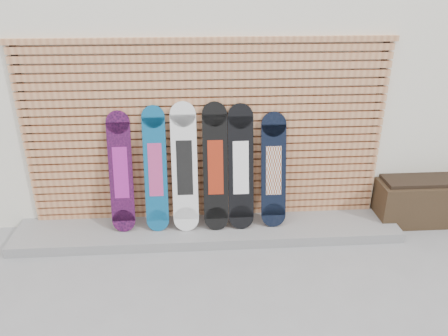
{
  "coord_description": "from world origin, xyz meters",
  "views": [
    {
      "loc": [
        -0.26,
        -3.86,
        2.93
      ],
      "look_at": [
        0.04,
        0.75,
        0.85
      ],
      "focal_mm": 35.0,
      "sensor_mm": 36.0,
      "label": 1
    }
  ],
  "objects_px": {
    "snowboard_2": "(185,168)",
    "snowboard_5": "(274,170)",
    "snowboard_1": "(156,170)",
    "snowboard_3": "(215,167)",
    "planter_box": "(427,199)",
    "snowboard_4": "(241,168)",
    "snowboard_0": "(121,173)"
  },
  "relations": [
    {
      "from": "snowboard_0",
      "to": "snowboard_2",
      "type": "relative_size",
      "value": 0.94
    },
    {
      "from": "planter_box",
      "to": "snowboard_3",
      "type": "bearing_deg",
      "value": -177.84
    },
    {
      "from": "snowboard_2",
      "to": "snowboard_5",
      "type": "xyz_separation_m",
      "value": [
        1.04,
        0.01,
        -0.07
      ]
    },
    {
      "from": "snowboard_2",
      "to": "planter_box",
      "type": "bearing_deg",
      "value": 1.86
    },
    {
      "from": "snowboard_1",
      "to": "snowboard_3",
      "type": "xyz_separation_m",
      "value": [
        0.69,
        -0.01,
        0.01
      ]
    },
    {
      "from": "planter_box",
      "to": "snowboard_4",
      "type": "xyz_separation_m",
      "value": [
        -2.4,
        -0.1,
        0.55
      ]
    },
    {
      "from": "snowboard_1",
      "to": "snowboard_4",
      "type": "bearing_deg",
      "value": -0.62
    },
    {
      "from": "snowboard_2",
      "to": "snowboard_3",
      "type": "height_order",
      "value": "snowboard_2"
    },
    {
      "from": "snowboard_1",
      "to": "snowboard_4",
      "type": "xyz_separation_m",
      "value": [
        0.99,
        -0.01,
        0.0
      ]
    },
    {
      "from": "snowboard_3",
      "to": "snowboard_5",
      "type": "xyz_separation_m",
      "value": [
        0.69,
        0.01,
        -0.07
      ]
    },
    {
      "from": "planter_box",
      "to": "snowboard_5",
      "type": "height_order",
      "value": "snowboard_5"
    },
    {
      "from": "snowboard_0",
      "to": "planter_box",
      "type": "bearing_deg",
      "value": 1.26
    },
    {
      "from": "snowboard_0",
      "to": "snowboard_5",
      "type": "xyz_separation_m",
      "value": [
        1.78,
        -0.0,
        -0.03
      ]
    },
    {
      "from": "planter_box",
      "to": "snowboard_4",
      "type": "height_order",
      "value": "snowboard_4"
    },
    {
      "from": "snowboard_0",
      "to": "snowboard_3",
      "type": "relative_size",
      "value": 0.94
    },
    {
      "from": "snowboard_4",
      "to": "snowboard_5",
      "type": "relative_size",
      "value": 1.08
    },
    {
      "from": "snowboard_2",
      "to": "snowboard_5",
      "type": "height_order",
      "value": "snowboard_2"
    },
    {
      "from": "planter_box",
      "to": "snowboard_5",
      "type": "relative_size",
      "value": 0.99
    },
    {
      "from": "snowboard_1",
      "to": "snowboard_3",
      "type": "distance_m",
      "value": 0.69
    },
    {
      "from": "planter_box",
      "to": "snowboard_2",
      "type": "height_order",
      "value": "snowboard_2"
    },
    {
      "from": "planter_box",
      "to": "snowboard_2",
      "type": "bearing_deg",
      "value": -178.14
    },
    {
      "from": "snowboard_4",
      "to": "snowboard_5",
      "type": "bearing_deg",
      "value": 1.7
    },
    {
      "from": "snowboard_2",
      "to": "snowboard_0",
      "type": "bearing_deg",
      "value": 178.77
    },
    {
      "from": "snowboard_2",
      "to": "snowboard_4",
      "type": "xyz_separation_m",
      "value": [
        0.65,
        -0.0,
        -0.02
      ]
    },
    {
      "from": "snowboard_0",
      "to": "snowboard_5",
      "type": "relative_size",
      "value": 1.04
    },
    {
      "from": "snowboard_0",
      "to": "snowboard_4",
      "type": "bearing_deg",
      "value": -0.69
    },
    {
      "from": "planter_box",
      "to": "snowboard_0",
      "type": "xyz_separation_m",
      "value": [
        -3.79,
        -0.08,
        0.52
      ]
    },
    {
      "from": "planter_box",
      "to": "snowboard_4",
      "type": "bearing_deg",
      "value": -177.62
    },
    {
      "from": "snowboard_3",
      "to": "snowboard_4",
      "type": "relative_size",
      "value": 1.02
    },
    {
      "from": "snowboard_3",
      "to": "snowboard_0",
      "type": "bearing_deg",
      "value": 179.02
    },
    {
      "from": "snowboard_2",
      "to": "snowboard_3",
      "type": "distance_m",
      "value": 0.36
    },
    {
      "from": "planter_box",
      "to": "snowboard_3",
      "type": "relative_size",
      "value": 0.9
    }
  ]
}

